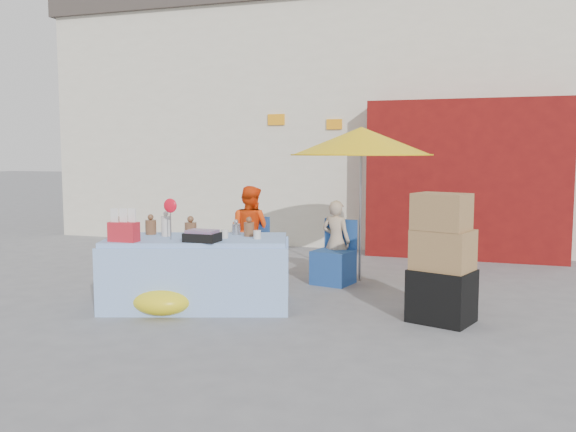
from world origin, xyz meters
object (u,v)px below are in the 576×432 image
(vendor_orange, at_px, (250,231))
(box_stack, at_px, (442,263))
(chair_left, at_px, (247,260))
(vendor_beige, at_px, (336,241))
(market_table, at_px, (197,271))
(umbrella, at_px, (361,142))
(chair_right, at_px, (334,265))

(vendor_orange, height_order, box_stack, box_stack)
(chair_left, xyz_separation_m, vendor_beige, (1.25, 0.13, 0.30))
(chair_left, relative_size, vendor_beige, 0.77)
(market_table, height_order, vendor_beige, market_table)
(umbrella, relative_size, box_stack, 1.56)
(chair_right, xyz_separation_m, umbrella, (0.30, 0.28, 1.64))
(vendor_orange, bearing_deg, chair_right, -172.94)
(vendor_beige, distance_m, umbrella, 1.38)
(chair_right, bearing_deg, vendor_orange, -172.94)
(umbrella, height_order, box_stack, umbrella)
(umbrella, bearing_deg, vendor_orange, -174.47)
(chair_right, height_order, umbrella, umbrella)
(chair_right, relative_size, box_stack, 0.64)
(chair_right, relative_size, umbrella, 0.41)
(umbrella, bearing_deg, box_stack, -55.17)
(vendor_beige, xyz_separation_m, umbrella, (0.30, 0.15, 1.34))
(vendor_beige, height_order, box_stack, box_stack)
(market_table, height_order, chair_left, market_table)
(market_table, bearing_deg, vendor_orange, 74.09)
(market_table, relative_size, vendor_orange, 1.76)
(vendor_beige, bearing_deg, box_stack, 146.74)
(market_table, xyz_separation_m, umbrella, (1.48, 1.95, 1.48))
(chair_right, distance_m, box_stack, 2.12)
(vendor_orange, height_order, umbrella, umbrella)
(market_table, bearing_deg, chair_left, 74.14)
(chair_left, bearing_deg, market_table, -74.66)
(chair_right, bearing_deg, umbrella, 57.03)
(umbrella, bearing_deg, vendor_beige, -153.43)
(vendor_orange, bearing_deg, umbrella, -161.28)
(box_stack, bearing_deg, vendor_beige, 133.55)
(market_table, height_order, chair_right, market_table)
(vendor_orange, relative_size, umbrella, 0.61)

